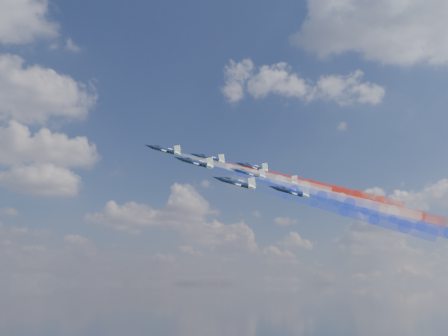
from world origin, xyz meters
TOP-DOWN VIEW (x-y plane):
  - jet_lead at (-5.08, 26.19)m, footprint 15.45×14.61m
  - trail_lead at (18.85, 11.95)m, footprint 41.53×27.93m
  - jet_inner_left at (-1.92, 10.55)m, footprint 15.45×14.61m
  - trail_inner_left at (22.01, -3.69)m, footprint 41.53×27.93m
  - jet_inner_right at (11.06, 27.12)m, footprint 15.45×14.61m
  - trail_inner_right at (34.99, 12.88)m, footprint 41.53×27.93m
  - jet_outer_left at (2.98, -3.62)m, footprint 15.45×14.61m
  - trail_outer_left at (26.91, -17.86)m, footprint 41.53×27.93m
  - jet_center_third at (17.14, 12.57)m, footprint 15.45×14.61m
  - trail_center_third at (41.07, -1.67)m, footprint 41.53×27.93m
  - jet_outer_right at (29.58, 29.57)m, footprint 15.45×14.61m
  - trail_outer_right at (53.51, 15.32)m, footprint 41.53×27.93m
  - jet_rear_left at (21.35, -2.70)m, footprint 15.45×14.61m
  - trail_rear_left at (45.28, -16.95)m, footprint 41.53×27.93m
  - jet_rear_right at (30.85, 14.66)m, footprint 15.45×14.61m
  - trail_rear_right at (54.77, 0.41)m, footprint 41.53×27.93m

SIDE VIEW (x-z plane):
  - trail_rear_left at x=45.28m, z-range 123.12..140.38m
  - trail_outer_left at x=26.91m, z-range 123.76..141.01m
  - trail_rear_right at x=54.77m, z-range 130.45..147.70m
  - jet_rear_left at x=21.35m, z-range 134.87..143.81m
  - trail_center_third at x=41.07m, z-range 130.82..148.07m
  - jet_outer_left at x=2.98m, z-range 135.51..144.44m
  - trail_inner_left at x=22.01m, z-range 131.54..148.79m
  - trail_outer_right at x=53.51m, z-range 137.41..154.66m
  - trail_inner_right at x=34.99m, z-range 137.80..155.05m
  - jet_rear_right at x=30.85m, z-range 142.20..151.13m
  - trail_lead at x=18.85m, z-range 138.39..155.64m
  - jet_center_third at x=17.14m, z-range 142.57..151.50m
  - jet_inner_left at x=-1.92m, z-range 143.29..152.22m
  - jet_outer_right at x=29.58m, z-range 149.16..158.10m
  - jet_inner_right at x=11.06m, z-range 149.55..158.48m
  - jet_lead at x=-5.08m, z-range 150.14..159.07m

